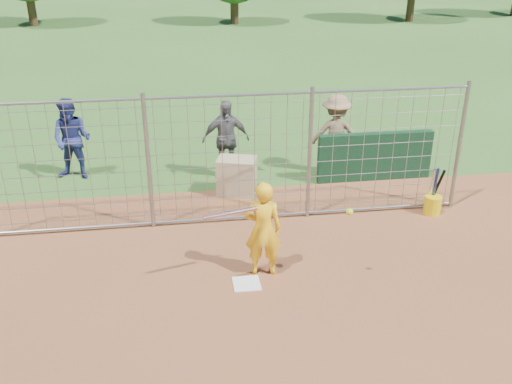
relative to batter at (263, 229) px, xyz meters
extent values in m
plane|color=#2D591E|center=(-0.31, -0.10, -0.81)|extent=(100.00, 100.00, 0.00)
cube|color=silver|center=(-0.31, -0.30, -0.80)|extent=(0.43, 0.43, 0.02)
cube|color=#11381E|center=(3.09, 3.50, -0.26)|extent=(2.60, 0.20, 1.10)
imported|color=yellow|center=(0.00, 0.00, 0.00)|extent=(0.63, 0.45, 1.63)
imported|color=navy|center=(-3.58, 4.58, 0.11)|extent=(1.04, 0.90, 1.85)
imported|color=#535358|center=(-0.19, 4.11, 0.09)|extent=(1.10, 0.55, 1.82)
imported|color=#8B6F4C|center=(2.32, 4.04, 0.11)|extent=(1.31, 0.92, 1.85)
cube|color=tan|center=(-0.06, 3.18, -0.41)|extent=(0.93, 0.76, 0.80)
cylinder|color=silver|center=(-0.54, -0.28, 0.47)|extent=(0.85, 0.28, 0.06)
sphere|color=#DDF019|center=(1.25, -0.48, 0.45)|extent=(0.10, 0.10, 0.10)
cylinder|color=yellow|center=(3.68, 1.65, -0.62)|extent=(0.34, 0.34, 0.38)
cylinder|color=silver|center=(3.63, 1.70, -0.26)|extent=(0.10, 0.24, 0.84)
cylinder|color=navy|center=(3.70, 1.70, -0.26)|extent=(0.06, 0.13, 0.85)
cylinder|color=black|center=(3.75, 1.70, -0.26)|extent=(0.14, 0.32, 0.82)
cylinder|color=gray|center=(-1.81, 1.90, 0.49)|extent=(0.08, 0.08, 2.60)
cylinder|color=gray|center=(1.19, 1.90, 0.49)|extent=(0.08, 0.08, 2.60)
cylinder|color=gray|center=(4.19, 1.90, 0.49)|extent=(0.08, 0.08, 2.60)
cylinder|color=gray|center=(-0.31, 1.90, 1.69)|extent=(9.00, 0.05, 0.05)
cylinder|color=gray|center=(-0.31, 1.90, -0.73)|extent=(9.00, 0.05, 0.05)
cube|color=gray|center=(-0.31, 1.90, 0.44)|extent=(9.00, 0.02, 2.50)
cylinder|color=#3F2B19|center=(-9.31, 28.90, 0.45)|extent=(0.50, 0.50, 2.52)
cylinder|color=#3F2B19|center=(2.69, 27.90, 0.27)|extent=(0.50, 0.50, 2.16)
cylinder|color=#3F2B19|center=(13.69, 27.40, 0.48)|extent=(0.50, 0.50, 2.59)
camera|label=1|loc=(-1.28, -7.91, 4.31)|focal=40.00mm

